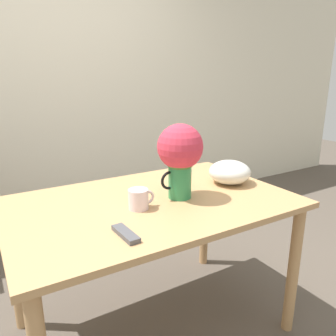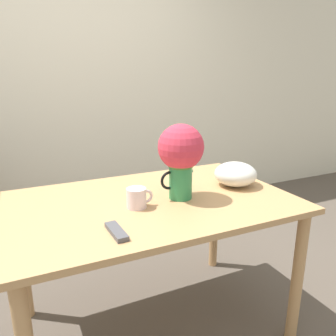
# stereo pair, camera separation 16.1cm
# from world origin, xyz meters

# --- Properties ---
(ground_plane) EXTENTS (12.00, 12.00, 0.00)m
(ground_plane) POSITION_xyz_m (0.00, 0.00, 0.00)
(ground_plane) COLOR brown
(wall_back) EXTENTS (8.00, 0.05, 2.60)m
(wall_back) POSITION_xyz_m (0.00, 1.69, 1.30)
(wall_back) COLOR #EDE5CC
(wall_back) RESTS_ON ground_plane
(table) EXTENTS (1.41, 0.91, 0.78)m
(table) POSITION_xyz_m (0.10, -0.03, 0.68)
(table) COLOR tan
(table) RESTS_ON ground_plane
(flower_vase) EXTENTS (0.23, 0.23, 0.38)m
(flower_vase) POSITION_xyz_m (0.24, -0.07, 1.01)
(flower_vase) COLOR #2D844C
(flower_vase) RESTS_ON table
(coffee_mug) EXTENTS (0.13, 0.10, 0.10)m
(coffee_mug) POSITION_xyz_m (-0.01, -0.10, 0.83)
(coffee_mug) COLOR silver
(coffee_mug) RESTS_ON table
(white_bowl) EXTENTS (0.24, 0.24, 0.14)m
(white_bowl) POSITION_xyz_m (0.61, -0.03, 0.85)
(white_bowl) COLOR silver
(white_bowl) RESTS_ON table
(remote_control) EXTENTS (0.06, 0.17, 0.02)m
(remote_control) POSITION_xyz_m (-0.18, -0.32, 0.79)
(remote_control) COLOR #4C4C51
(remote_control) RESTS_ON table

